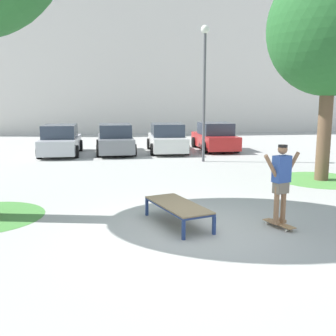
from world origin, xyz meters
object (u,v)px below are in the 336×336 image
car_silver (61,141)px  light_post (205,74)px  car_grey (115,140)px  tree_near_right (331,29)px  car_red (215,137)px  car_white (167,139)px  skate_box (178,206)px  skater (281,178)px  skateboard (279,224)px

car_silver → light_post: light_post is taller
car_grey → light_post: (3.84, -3.33, 3.13)m
tree_near_right → car_silver: tree_near_right is taller
car_silver → car_red: 8.15m
tree_near_right → car_grey: (-6.90, 7.93, -4.26)m
tree_near_right → light_post: tree_near_right is taller
car_white → light_post: 4.81m
skate_box → car_grey: (-1.21, 12.04, 0.28)m
car_silver → car_grey: (2.71, 0.14, 0.00)m
skate_box → tree_near_right: 8.36m
skater → tree_near_right: size_ratio=0.24×
car_grey → light_post: light_post is taller
car_white → skater: bearing=-87.2°
skateboard → skater: 0.99m
skateboard → tree_near_right: (3.58, 4.65, 4.87)m
car_grey → tree_near_right: bearing=-49.0°
car_grey → car_white: bearing=2.8°
car_grey → skateboard: bearing=-75.2°
skater → car_red: skater is taller
car_grey → car_red: (5.41, 0.60, 0.00)m
car_silver → skate_box: bearing=-71.8°
car_white → car_red: bearing=9.8°
car_grey → car_red: 5.44m
skateboard → car_grey: 13.02m
skater → tree_near_right: tree_near_right is taller
car_white → light_post: bearing=-71.8°
car_silver → skater: bearing=-64.1°
skate_box → car_white: 12.27m
skater → car_grey: size_ratio=0.40×
skate_box → car_silver: bearing=108.2°
skater → car_white: bearing=92.8°
tree_near_right → car_red: size_ratio=1.69×
skateboard → car_grey: bearing=104.8°
skateboard → car_red: bearing=81.0°
car_white → light_post: light_post is taller
tree_near_right → car_red: bearing=99.9°
car_red → tree_near_right: bearing=-80.1°
car_red → car_white: bearing=-170.2°
skate_box → car_red: size_ratio=0.48×
skate_box → car_red: 13.32m
skater → tree_near_right: (3.58, 4.64, 3.88)m
skateboard → car_white: 12.73m
skater → car_silver: bearing=115.9°
skater → car_silver: (-6.03, 12.43, -0.38)m
car_red → light_post: size_ratio=0.72×
car_red → skate_box: bearing=-108.4°
skateboard → tree_near_right: size_ratio=0.11×
light_post → skate_box: bearing=-106.8°
skateboard → tree_near_right: 7.62m
tree_near_right → skate_box: bearing=-144.1°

